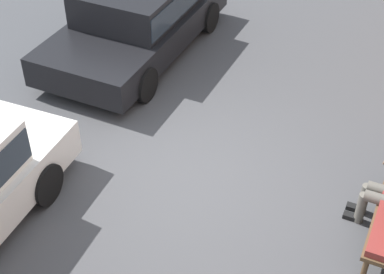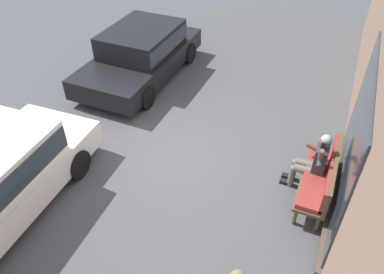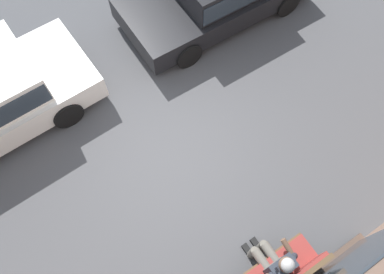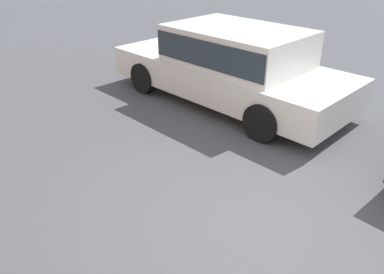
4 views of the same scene
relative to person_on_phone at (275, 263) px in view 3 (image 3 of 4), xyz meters
name	(u,v)px [view 3 (image 3 of 4)]	position (x,y,z in m)	size (l,w,h in m)	color
ground_plane	(169,152)	(0.25, -2.68, -0.69)	(60.00, 60.00, 0.00)	#4C4C4F
person_on_phone	(275,263)	(0.00, 0.00, 0.00)	(0.73, 0.74, 1.32)	#6B665B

